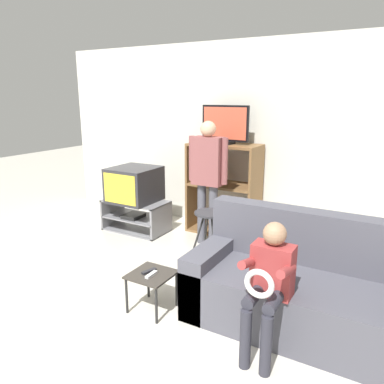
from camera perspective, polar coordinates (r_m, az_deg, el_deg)
ground_plane at (r=2.99m, az=-20.11°, el=-25.53°), size 18.00×18.00×0.00m
wall_back at (r=5.24m, az=9.02°, el=8.00°), size 6.40×0.06×2.60m
tv_stand at (r=5.39m, az=-8.54°, el=-3.60°), size 0.91×0.49×0.44m
television_main at (r=5.26m, az=-8.79°, el=1.15°), size 0.61×0.63×0.48m
media_shelf at (r=5.17m, az=4.84°, el=0.58°), size 0.96×0.49×1.25m
television_flat at (r=5.03m, az=5.06°, el=10.04°), size 0.66×0.20×0.51m
folding_stool at (r=4.14m, az=2.72°, el=-4.70°), size 0.38×0.39×0.65m
snack_table at (r=3.43m, az=-6.17°, el=-13.01°), size 0.37×0.37×0.35m
remote_control_black at (r=3.43m, az=-6.56°, el=-11.88°), size 0.08×0.15×0.02m
remote_control_white at (r=3.37m, az=-6.23°, el=-12.39°), size 0.04×0.14×0.02m
couch at (r=3.33m, az=16.61°, el=-14.27°), size 1.86×0.84×0.93m
person_standing_adult at (r=4.67m, az=2.41°, el=3.12°), size 0.53×0.20×1.58m
person_seated_child at (r=2.80m, az=11.59°, el=-12.93°), size 0.33×0.43×1.01m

